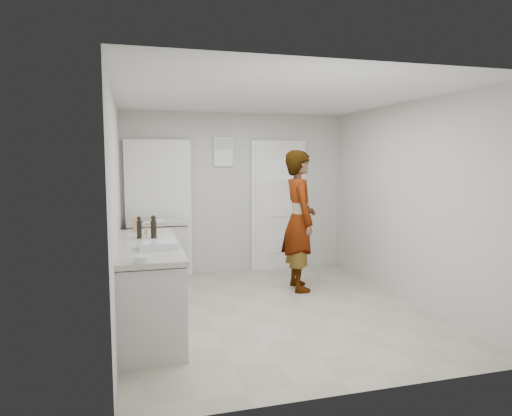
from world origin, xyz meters
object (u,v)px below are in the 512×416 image
object	(u,v)px
person	(299,221)
egg_bowl	(142,259)
spice_jar	(147,231)
baking_dish	(158,245)
cake_mix_box	(137,224)
oil_cruet_b	(139,228)
oil_cruet_a	(154,227)

from	to	relation	value
person	egg_bowl	distance (m)	2.84
spice_jar	baking_dish	bearing A→B (deg)	-84.98
person	egg_bowl	world-z (taller)	person
cake_mix_box	oil_cruet_b	distance (m)	0.51
baking_dish	egg_bowl	xyz separation A→B (m)	(-0.17, -0.57, -0.00)
person	oil_cruet_b	xyz separation A→B (m)	(-2.13, -0.67, 0.09)
oil_cruet_b	egg_bowl	bearing A→B (deg)	-90.06
oil_cruet_b	baking_dish	world-z (taller)	oil_cruet_b
baking_dish	cake_mix_box	bearing A→B (deg)	99.01
spice_jar	baking_dish	world-z (taller)	spice_jar
spice_jar	egg_bowl	world-z (taller)	spice_jar
oil_cruet_a	baking_dish	xyz separation A→B (m)	(0.01, -0.61, -0.09)
baking_dish	oil_cruet_b	bearing A→B (deg)	104.53
cake_mix_box	spice_jar	xyz separation A→B (m)	(0.10, -0.26, -0.05)
person	oil_cruet_a	world-z (taller)	person
cake_mix_box	oil_cruet_b	world-z (taller)	oil_cruet_b
person	baking_dish	distance (m)	2.36
oil_cruet_b	baking_dish	xyz separation A→B (m)	(0.16, -0.63, -0.09)
cake_mix_box	baking_dish	xyz separation A→B (m)	(0.18, -1.14, -0.05)
cake_mix_box	person	bearing A→B (deg)	7.18
cake_mix_box	oil_cruet_a	world-z (taller)	oil_cruet_a
cake_mix_box	oil_cruet_b	bearing A→B (deg)	-85.40
oil_cruet_b	egg_bowl	size ratio (longest dim) A/B	1.69
person	cake_mix_box	xyz separation A→B (m)	(-2.15, -0.17, 0.05)
cake_mix_box	egg_bowl	world-z (taller)	cake_mix_box
spice_jar	egg_bowl	size ratio (longest dim) A/B	0.51
spice_jar	oil_cruet_b	world-z (taller)	oil_cruet_b
oil_cruet_b	baking_dish	distance (m)	0.66
oil_cruet_b	oil_cruet_a	bearing A→B (deg)	-10.20
oil_cruet_b	cake_mix_box	bearing A→B (deg)	91.86
spice_jar	baking_dish	xyz separation A→B (m)	(0.08, -0.88, -0.01)
spice_jar	oil_cruet_b	bearing A→B (deg)	-109.84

